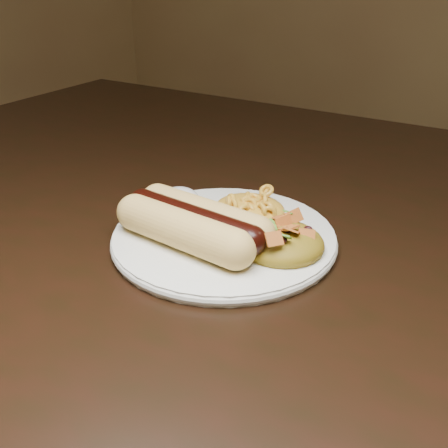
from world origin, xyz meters
The scene contains 7 objects.
table centered at (0.00, 0.00, 0.66)m, with size 1.60×0.90×0.75m.
plate centered at (-0.10, -0.11, 0.76)m, with size 0.24×0.24×0.01m, color silver.
hotdog centered at (-0.11, -0.15, 0.78)m, with size 0.15×0.09×0.04m.
mac_and_cheese centered at (-0.10, -0.06, 0.78)m, with size 0.08×0.08×0.03m, color yellow.
sour_cream centered at (-0.18, -0.08, 0.78)m, with size 0.05×0.05×0.03m, color silver.
taco_salad centered at (-0.03, -0.11, 0.78)m, with size 0.09×0.09×0.04m.
fork centered at (-0.12, -0.16, 0.75)m, with size 0.02×0.12×0.00m, color white.
Camera 1 is at (0.16, -0.54, 1.03)m, focal length 42.00 mm.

